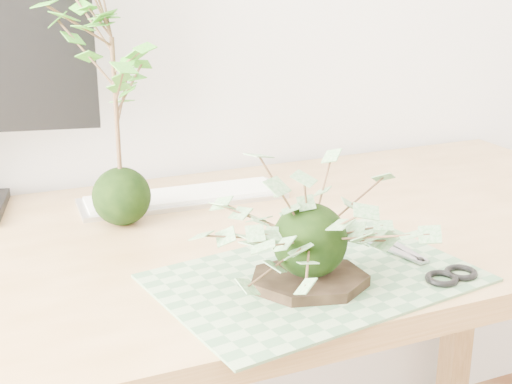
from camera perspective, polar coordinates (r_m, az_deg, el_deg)
desk at (r=1.20m, az=-1.92°, el=-7.32°), size 1.60×0.70×0.74m
cutting_mat at (r=1.01m, az=4.82°, el=-6.86°), size 0.47×0.35×0.00m
stone_dish at (r=0.98m, az=4.24°, el=-7.03°), size 0.21×0.21×0.01m
ivy_kokedama at (r=0.94m, az=4.39°, el=-1.19°), size 0.35×0.35×0.20m
maple_kokedama at (r=1.16m, az=-11.40°, el=10.86°), size 0.29×0.29×0.41m
keyboard at (r=1.33m, az=-5.85°, el=-0.41°), size 0.39×0.13×0.01m
scissors at (r=1.05m, az=14.26°, el=-6.06°), size 0.09×0.19×0.01m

